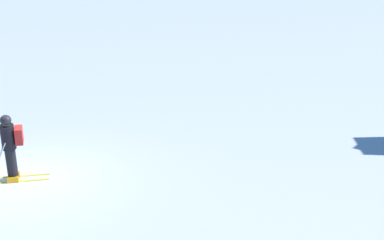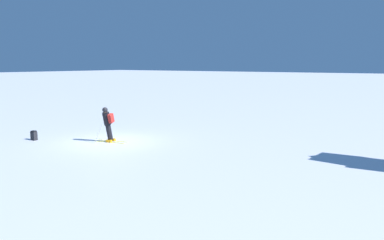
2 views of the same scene
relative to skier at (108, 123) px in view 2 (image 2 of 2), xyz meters
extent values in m
plane|color=white|center=(-0.17, -0.09, -1.04)|extent=(300.00, 300.00, 0.00)
cube|color=yellow|center=(-0.43, -0.14, -1.03)|extent=(0.52, 1.74, 0.01)
cube|color=yellow|center=(-0.08, -0.05, -1.03)|extent=(0.52, 1.74, 0.01)
cube|color=orange|center=(-0.43, -0.14, -0.96)|extent=(0.20, 0.31, 0.12)
cube|color=orange|center=(-0.08, -0.05, -0.96)|extent=(0.20, 0.31, 0.12)
cylinder|color=black|center=(-0.12, -0.06, -0.51)|extent=(0.51, 0.36, 0.87)
cylinder|color=black|center=(0.06, -0.01, 0.21)|extent=(0.56, 0.45, 0.71)
sphere|color=tan|center=(0.17, 0.02, 0.64)|extent=(0.33, 0.30, 0.29)
sphere|color=black|center=(0.18, 0.02, 0.66)|extent=(0.39, 0.34, 0.33)
cube|color=#AD231E|center=(0.01, 0.24, 0.24)|extent=(0.42, 0.27, 0.50)
cylinder|color=#B7B7BC|center=(-0.44, -0.45, -0.40)|extent=(0.63, 0.69, 1.28)
cylinder|color=#B7B7BC|center=(0.38, -0.24, -0.46)|extent=(0.25, 0.49, 1.17)
cube|color=black|center=(1.75, -3.70, -0.82)|extent=(0.23, 0.31, 0.44)
cube|color=black|center=(1.75, -3.70, -0.57)|extent=(0.21, 0.28, 0.06)
camera|label=1|loc=(12.33, 4.80, 4.16)|focal=50.00mm
camera|label=2|loc=(12.89, 13.99, 2.95)|focal=35.00mm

